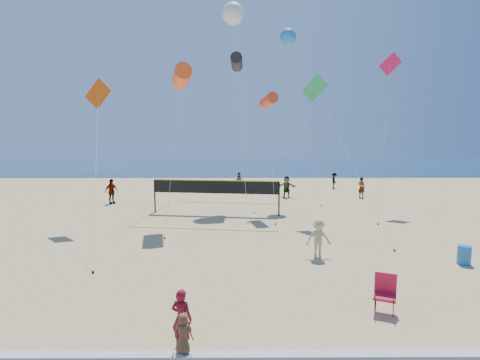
{
  "coord_description": "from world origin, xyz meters",
  "views": [
    {
      "loc": [
        -1.33,
        -10.46,
        5.16
      ],
      "look_at": [
        -1.26,
        2.0,
        3.74
      ],
      "focal_mm": 28.0,
      "sensor_mm": 36.0,
      "label": 1
    }
  ],
  "objects_px": {
    "woman": "(182,319)",
    "camp_chair": "(385,291)",
    "trash_barrel": "(464,255)",
    "volleyball_net": "(215,191)"
  },
  "relations": [
    {
      "from": "woman",
      "to": "camp_chair",
      "type": "relative_size",
      "value": 1.18
    },
    {
      "from": "camp_chair",
      "to": "trash_barrel",
      "type": "distance_m",
      "value": 6.46
    },
    {
      "from": "trash_barrel",
      "to": "volleyball_net",
      "type": "xyz_separation_m",
      "value": [
        -10.76,
        10.08,
        1.2
      ]
    },
    {
      "from": "woman",
      "to": "volleyball_net",
      "type": "height_order",
      "value": "volleyball_net"
    },
    {
      "from": "camp_chair",
      "to": "volleyball_net",
      "type": "distance_m",
      "value": 15.46
    },
    {
      "from": "volleyball_net",
      "to": "woman",
      "type": "bearing_deg",
      "value": -81.68
    },
    {
      "from": "woman",
      "to": "trash_barrel",
      "type": "relative_size",
      "value": 1.93
    },
    {
      "from": "camp_chair",
      "to": "trash_barrel",
      "type": "relative_size",
      "value": 1.64
    },
    {
      "from": "trash_barrel",
      "to": "volleyball_net",
      "type": "bearing_deg",
      "value": 136.86
    },
    {
      "from": "woman",
      "to": "camp_chair",
      "type": "distance_m",
      "value": 6.02
    }
  ]
}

